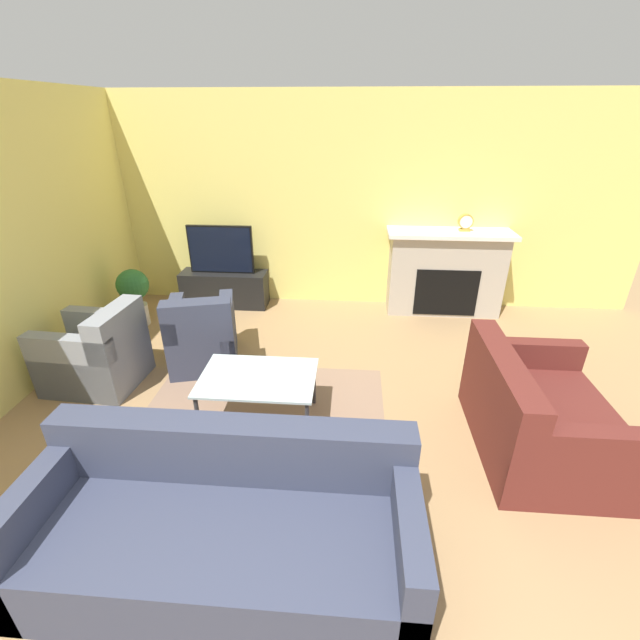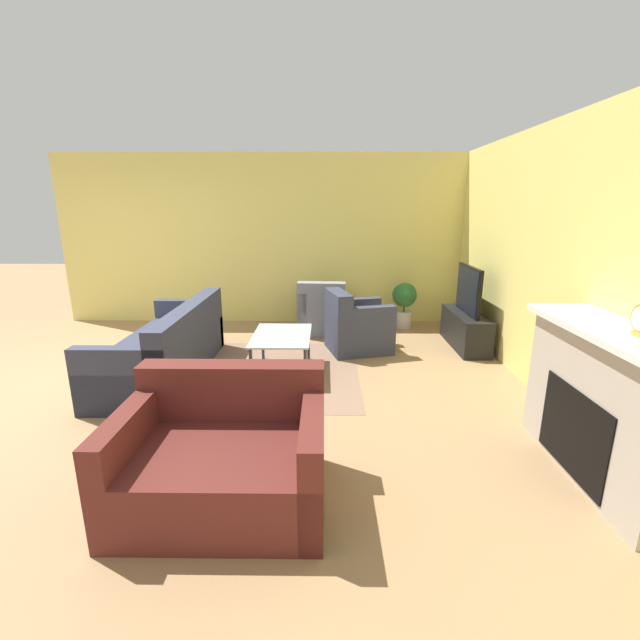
% 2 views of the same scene
% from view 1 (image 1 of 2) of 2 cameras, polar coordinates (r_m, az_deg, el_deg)
% --- Properties ---
extents(wall_back, '(8.28, 0.06, 2.70)m').
position_cam_1_polar(wall_back, '(5.78, 0.36, 15.17)').
color(wall_back, '#EADB72').
rests_on(wall_back, ground_plane).
extents(area_rug, '(2.16, 1.86, 0.00)m').
position_cam_1_polar(area_rug, '(3.85, -7.99, -13.50)').
color(area_rug, '#896B56').
rests_on(area_rug, ground_plane).
extents(fireplace, '(1.56, 0.51, 1.10)m').
position_cam_1_polar(fireplace, '(5.85, 16.35, 6.37)').
color(fireplace, '#B2A899').
rests_on(fireplace, ground_plane).
extents(tv_stand, '(1.16, 0.37, 0.48)m').
position_cam_1_polar(tv_stand, '(6.06, -12.55, 4.09)').
color(tv_stand, black).
rests_on(tv_stand, ground_plane).
extents(tv, '(0.86, 0.06, 0.64)m').
position_cam_1_polar(tv, '(5.88, -13.09, 9.14)').
color(tv, black).
rests_on(tv, tv_stand).
extents(couch_sectional, '(2.17, 0.88, 0.82)m').
position_cam_1_polar(couch_sectional, '(2.78, -12.63, -25.57)').
color(couch_sectional, '#33384C').
rests_on(couch_sectional, ground_plane).
extents(couch_loveseat, '(0.96, 1.30, 0.82)m').
position_cam_1_polar(couch_loveseat, '(3.81, 27.00, -11.59)').
color(couch_loveseat, '#5B231E').
rests_on(couch_loveseat, ground_plane).
extents(armchair_by_window, '(0.87, 0.75, 0.82)m').
position_cam_1_polar(armchair_by_window, '(4.70, -27.57, -4.29)').
color(armchair_by_window, gray).
rests_on(armchair_by_window, ground_plane).
extents(armchair_accent, '(0.84, 0.92, 0.82)m').
position_cam_1_polar(armchair_accent, '(4.66, -15.33, -2.22)').
color(armchair_accent, '#33384C').
rests_on(armchair_accent, ground_plane).
extents(coffee_table, '(0.96, 0.66, 0.46)m').
position_cam_1_polar(coffee_table, '(3.64, -8.24, -8.03)').
color(coffee_table, '#333338').
rests_on(coffee_table, ground_plane).
extents(potted_plant, '(0.38, 0.38, 0.73)m').
position_cam_1_polar(potted_plant, '(5.75, -23.56, 3.45)').
color(potted_plant, beige).
rests_on(potted_plant, ground_plane).
extents(mantel_clock, '(0.18, 0.07, 0.21)m').
position_cam_1_polar(mantel_clock, '(5.72, 18.83, 12.24)').
color(mantel_clock, '#B79338').
rests_on(mantel_clock, fireplace).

